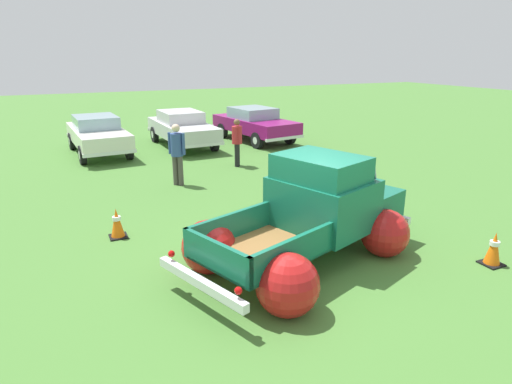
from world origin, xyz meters
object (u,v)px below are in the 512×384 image
at_px(lane_cone_0, 494,249).
at_px(spectator_0, 177,151).
at_px(lane_cone_1, 117,223).
at_px(vintage_pickup_truck, 313,218).
at_px(show_car_0, 98,134).
at_px(show_car_2, 254,123).
at_px(spectator_1, 237,140).
at_px(show_car_1, 182,127).

bearing_deg(lane_cone_0, spectator_0, 117.63).
bearing_deg(lane_cone_1, lane_cone_0, -34.55).
height_order(vintage_pickup_truck, show_car_0, vintage_pickup_truck).
relative_size(show_car_2, lane_cone_1, 7.37).
relative_size(spectator_0, lane_cone_1, 2.83).
distance_m(vintage_pickup_truck, lane_cone_0, 3.28).
relative_size(spectator_1, lane_cone_0, 2.54).
bearing_deg(vintage_pickup_truck, show_car_1, 67.28).
xyz_separation_m(show_car_2, spectator_0, (-4.83, -5.23, 0.24)).
height_order(show_car_2, spectator_0, spectator_0).
xyz_separation_m(show_car_0, lane_cone_1, (-0.50, -8.50, -0.47)).
xyz_separation_m(show_car_1, show_car_2, (3.19, -0.16, 0.00)).
relative_size(spectator_1, lane_cone_1, 2.54).
distance_m(vintage_pickup_truck, show_car_2, 11.51).
bearing_deg(show_car_2, lane_cone_0, -13.62).
bearing_deg(lane_cone_1, show_car_0, 86.62).
bearing_deg(show_car_0, spectator_0, 13.35).
distance_m(spectator_1, lane_cone_1, 6.47).
bearing_deg(lane_cone_0, show_car_2, 85.47).
height_order(show_car_0, show_car_2, same).
height_order(show_car_0, lane_cone_1, show_car_0).
distance_m(vintage_pickup_truck, show_car_0, 11.28).
distance_m(show_car_0, lane_cone_1, 8.53).
xyz_separation_m(show_car_2, lane_cone_0, (-0.99, -12.55, -0.47)).
bearing_deg(vintage_pickup_truck, spectator_0, 80.89).
bearing_deg(show_car_0, show_car_1, 87.49).
distance_m(show_car_2, lane_cone_0, 12.60).
xyz_separation_m(spectator_0, lane_cone_1, (-2.16, -3.20, -0.71)).
height_order(lane_cone_0, lane_cone_1, same).
bearing_deg(show_car_2, show_car_0, -99.79).
xyz_separation_m(show_car_1, lane_cone_1, (-3.80, -8.59, -0.47)).
height_order(vintage_pickup_truck, spectator_0, vintage_pickup_truck).
relative_size(vintage_pickup_truck, spectator_1, 3.12).
xyz_separation_m(vintage_pickup_truck, lane_cone_1, (-3.21, 2.44, -0.45)).
xyz_separation_m(spectator_1, lane_cone_1, (-4.57, -4.55, -0.60)).
height_order(show_car_1, show_car_2, same).
height_order(vintage_pickup_truck, lane_cone_1, vintage_pickup_truck).
distance_m(vintage_pickup_truck, lane_cone_1, 4.06).
bearing_deg(vintage_pickup_truck, spectator_1, 59.32).
bearing_deg(lane_cone_0, show_car_0, 113.50).
relative_size(show_car_1, lane_cone_0, 7.33).
bearing_deg(lane_cone_0, vintage_pickup_truck, 148.82).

